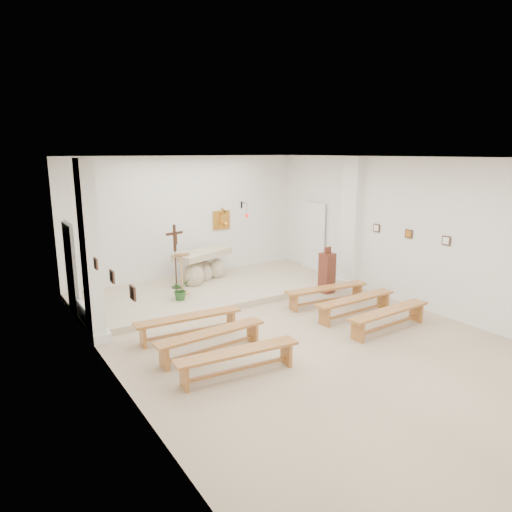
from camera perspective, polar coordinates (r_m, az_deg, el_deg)
ground at (r=9.29m, az=4.96°, el=-9.99°), size 7.00×10.00×0.00m
wall_left at (r=7.21m, az=-17.29°, el=-2.61°), size 0.02×10.00×3.50m
wall_right at (r=11.22m, az=19.42°, el=2.65°), size 0.02×10.00×3.50m
wall_back at (r=12.99m, az=-8.49°, el=4.56°), size 7.00×0.02×3.50m
ceiling at (r=8.56m, az=5.42°, el=12.07°), size 7.00×10.00×0.02m
sanctuary_platform at (r=12.05m, az=-5.28°, el=-4.19°), size 6.98×3.00×0.15m
pilaster_left at (r=9.13m, az=-20.01°, el=0.39°), size 0.26×0.55×3.50m
pilaster_right at (r=12.43m, az=11.81°, el=4.05°), size 0.26×0.55×3.50m
gold_wall_relief at (r=13.44m, az=-4.34°, el=4.51°), size 0.55×0.04×0.55m
sanctuary_lamp at (r=13.55m, az=-1.23°, el=5.29°), size 0.11×0.36×0.44m
station_frame_left_front at (r=6.49m, az=-15.16°, el=-4.47°), size 0.03×0.20×0.20m
station_frame_left_mid at (r=7.41m, az=-17.55°, el=-2.46°), size 0.03×0.20×0.20m
station_frame_left_rear at (r=8.36m, az=-19.40°, el=-0.89°), size 0.03×0.20×0.20m
station_frame_right_front at (r=10.74m, az=22.68°, el=1.79°), size 0.03×0.20×0.20m
station_frame_right_mid at (r=11.33m, az=18.55°, el=2.65°), size 0.03×0.20×0.20m
station_frame_right_rear at (r=11.96m, az=14.83°, el=3.41°), size 0.03×0.20×0.20m
radiator_left at (r=10.18m, az=-20.61°, el=-7.09°), size 0.10×0.85×0.52m
radiator_right at (r=13.27m, az=9.60°, el=-1.83°), size 0.10×0.85×0.52m
altar at (r=12.59m, az=-6.73°, el=-1.49°), size 1.86×1.26×0.89m
lectern at (r=11.39m, az=-9.26°, el=-2.08°), size 0.45×0.40×1.10m
crucifix_stand at (r=11.79m, az=-10.06°, el=0.51°), size 0.50×0.22×1.67m
potted_plant at (r=11.04m, az=-9.46°, el=-4.17°), size 0.58×0.56×0.49m
donation_pedestal at (r=12.01m, az=8.86°, el=-2.05°), size 0.35×0.35×1.22m
bench_left_front at (r=9.20m, az=-8.40°, el=-8.05°), size 2.15×0.49×0.45m
bench_right_front at (r=11.07m, az=8.83°, el=-4.41°), size 2.16×0.58×0.45m
bench_left_second at (r=8.40m, az=-5.64°, el=-10.07°), size 2.15×0.46×0.45m
bench_right_second at (r=10.42m, az=12.33°, el=-5.68°), size 2.14×0.39×0.45m
bench_left_third at (r=7.63m, az=-2.27°, el=-12.47°), size 2.16×0.54×0.45m
bench_right_third at (r=9.81m, az=16.29°, el=-7.09°), size 2.15×0.44×0.45m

